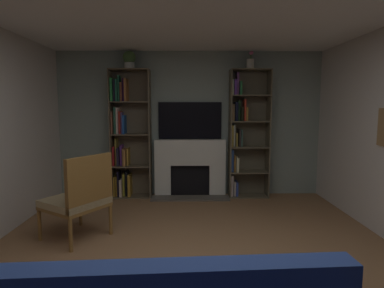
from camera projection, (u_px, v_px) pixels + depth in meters
wall_back_accent at (190, 124)px, 5.85m from camera, size 4.79×0.06×2.57m
fireplace at (190, 167)px, 5.81m from camera, size 1.36×0.49×1.02m
tv at (190, 121)px, 5.78m from camera, size 1.12×0.06×0.66m
bookshelf_left at (126, 136)px, 5.70m from camera, size 0.69×0.32×2.24m
bookshelf_right at (244, 133)px, 5.73m from camera, size 0.69×0.34×2.24m
potted_plant at (129, 59)px, 5.52m from camera, size 0.22×0.22×0.30m
vase_with_flowers at (250, 62)px, 5.56m from camera, size 0.13×0.13×0.31m
armchair at (80, 197)px, 3.89m from camera, size 0.87×0.88×1.04m
coffee_table at (171, 285)px, 2.29m from camera, size 0.79×0.45×0.41m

